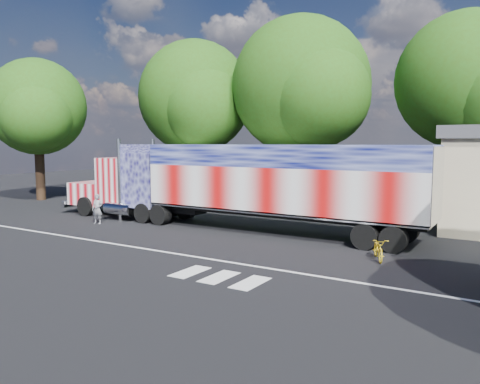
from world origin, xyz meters
The scene contains 10 objects.
ground centered at (0.00, 0.00, 0.00)m, with size 100.00×100.00×0.00m, color black.
lane_markings centered at (1.71, -3.77, 0.01)m, with size 30.00×2.67×0.01m.
semi_truck centered at (-0.34, 2.88, 2.38)m, with size 21.70×3.43×4.63m.
coach_bus centered at (-6.64, 11.64, 1.76)m, with size 11.70×2.72×3.41m.
woman centered at (-7.41, 0.19, 0.81)m, with size 0.59×0.39×1.62m, color slate.
bicycle centered at (7.84, 0.22, 0.43)m, with size 0.57×1.62×0.85m, color gold.
tree_w_a centered at (-19.50, 5.34, 7.07)m, with size 7.64×7.27×10.76m.
tree_ne_a centered at (8.88, 16.68, 8.36)m, with size 9.35×8.90×12.87m.
tree_n_mid centered at (-2.86, 16.91, 8.79)m, with size 11.31×10.77×14.22m.
tree_nw_a centered at (-12.53, 16.05, 8.34)m, with size 10.31×9.82×13.30m.
Camera 1 is at (12.45, -17.20, 4.40)m, focal length 35.00 mm.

